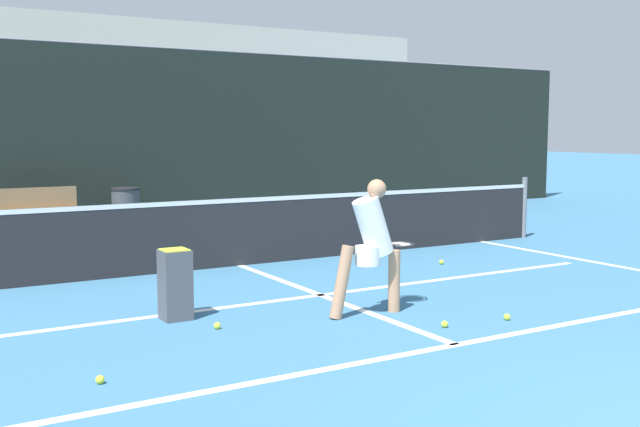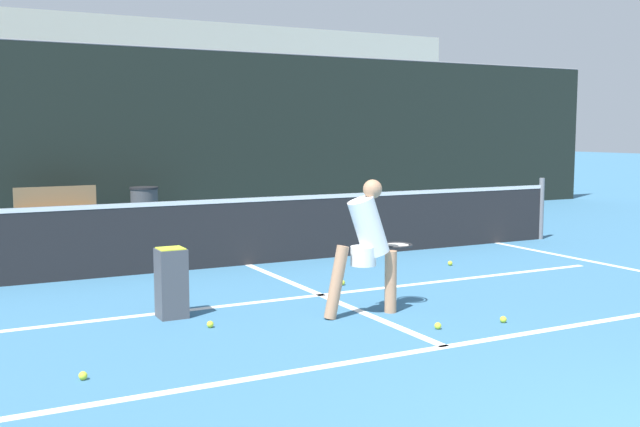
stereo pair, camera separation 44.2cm
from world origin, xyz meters
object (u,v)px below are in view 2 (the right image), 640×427
Objects in this scene: trash_bin at (144,207)px; player_practicing at (368,242)px; courtside_bench at (57,208)px; ball_hopper at (171,281)px.

player_practicing is at bearing -88.23° from trash_bin.
ball_hopper is at bearing -91.91° from courtside_bench.
courtside_bench is 1.62m from trash_bin.
courtside_bench is at bearing 90.47° from ball_hopper.
player_practicing reaches higher than trash_bin.
player_practicing is 0.94× the size of courtside_bench.
player_practicing is 8.15m from courtside_bench.
courtside_bench reaches higher than ball_hopper.
trash_bin is (1.56, 7.12, 0.03)m from ball_hopper.
player_practicing is at bearing -24.59° from ball_hopper.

